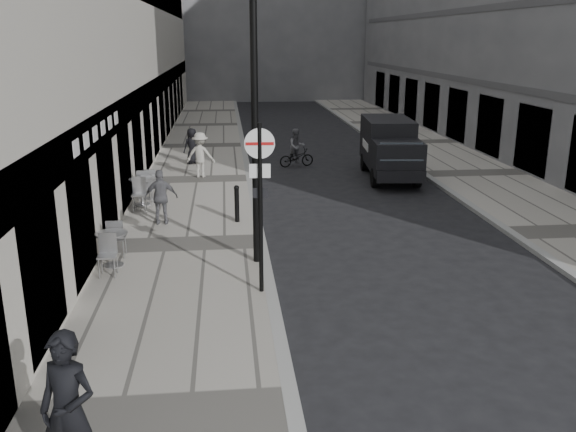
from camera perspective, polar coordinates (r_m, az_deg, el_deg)
The scene contains 15 objects.
sidewalk at distance 23.62m, azimuth -8.49°, elevation 3.31°, with size 4.00×60.00×0.12m, color #A09B91.
far_sidewalk at distance 25.57m, azimuth 17.00°, elevation 3.77°, with size 4.00×60.00×0.12m, color #A09B91.
walking_man at distance 7.90m, azimuth -19.83°, elevation -16.84°, with size 0.73×0.48×2.00m, color black.
sign_post at distance 12.39m, azimuth -2.62°, elevation 2.79°, with size 0.62×0.10×3.58m.
lamppost at distance 13.96m, azimuth -3.13°, elevation 9.62°, with size 0.29×0.29×6.41m.
bollard_near at distance 17.83m, azimuth -4.80°, elevation 1.05°, with size 0.14×0.14×1.02m, color black.
bollard_far at distance 18.02m, azimuth -4.81°, elevation 1.01°, with size 0.12×0.12×0.90m, color black.
panel_van at distance 24.24m, azimuth 9.48°, elevation 6.51°, with size 2.20×4.92×2.25m.
cyclist at distance 26.09m, azimuth 0.80°, elevation 6.01°, with size 1.59×0.87×1.63m.
pedestrian_a at distance 17.85m, azimuth -11.79°, elevation 1.74°, with size 0.94×0.39×1.60m, color slate.
pedestrian_b at distance 23.74m, azimuth -8.19°, elevation 5.67°, with size 1.12×0.64×1.73m, color #AFACA2.
pedestrian_c at distance 26.42m, azimuth -8.95°, elevation 6.48°, with size 0.74×0.48×1.52m, color black.
cafe_table_near at distance 14.91m, azimuth -16.13°, elevation -2.73°, with size 0.75×1.69×0.96m.
cafe_table_mid at distance 20.13m, azimuth -13.52°, elevation 2.44°, with size 0.79×1.79×1.02m.
cafe_table_far at distance 20.84m, azimuth -12.88°, elevation 2.79°, with size 0.70×1.58×0.90m.
Camera 1 is at (-0.87, -5.00, 5.32)m, focal length 38.00 mm.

